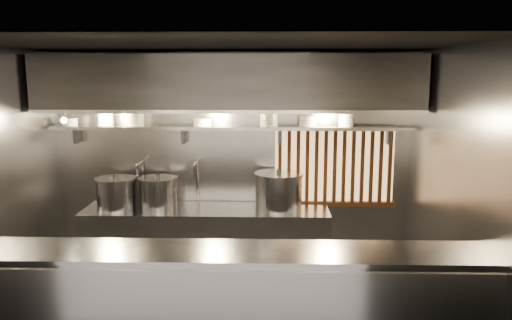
{
  "coord_description": "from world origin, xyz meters",
  "views": [
    {
      "loc": [
        0.47,
        -4.78,
        2.53
      ],
      "look_at": [
        0.33,
        0.55,
        1.61
      ],
      "focal_mm": 35.0,
      "sensor_mm": 36.0,
      "label": 1
    }
  ],
  "objects_px": {
    "stock_pot_left": "(116,193)",
    "stock_pot_right": "(279,191)",
    "heat_lamp": "(62,115)",
    "pendant_bulb": "(222,122)",
    "stock_pot_mid": "(158,192)"
  },
  "relations": [
    {
      "from": "stock_pot_left",
      "to": "stock_pot_right",
      "type": "bearing_deg",
      "value": 1.42
    },
    {
      "from": "stock_pot_left",
      "to": "stock_pot_right",
      "type": "distance_m",
      "value": 1.99
    },
    {
      "from": "stock_pot_left",
      "to": "pendant_bulb",
      "type": "bearing_deg",
      "value": 4.06
    },
    {
      "from": "heat_lamp",
      "to": "stock_pot_mid",
      "type": "relative_size",
      "value": 0.57
    },
    {
      "from": "pendant_bulb",
      "to": "stock_pot_left",
      "type": "height_order",
      "value": "pendant_bulb"
    },
    {
      "from": "pendant_bulb",
      "to": "stock_pot_right",
      "type": "distance_m",
      "value": 1.09
    },
    {
      "from": "heat_lamp",
      "to": "pendant_bulb",
      "type": "relative_size",
      "value": 1.87
    },
    {
      "from": "heat_lamp",
      "to": "stock_pot_right",
      "type": "xyz_separation_m",
      "value": [
        2.49,
        0.31,
        -0.94
      ]
    },
    {
      "from": "heat_lamp",
      "to": "stock_pot_right",
      "type": "relative_size",
      "value": 0.49
    },
    {
      "from": "pendant_bulb",
      "to": "stock_pot_left",
      "type": "xyz_separation_m",
      "value": [
        -1.3,
        -0.09,
        -0.87
      ]
    },
    {
      "from": "stock_pot_mid",
      "to": "stock_pot_right",
      "type": "relative_size",
      "value": 0.86
    },
    {
      "from": "pendant_bulb",
      "to": "stock_pot_right",
      "type": "height_order",
      "value": "pendant_bulb"
    },
    {
      "from": "heat_lamp",
      "to": "stock_pot_right",
      "type": "distance_m",
      "value": 2.68
    },
    {
      "from": "heat_lamp",
      "to": "pendant_bulb",
      "type": "bearing_deg",
      "value": 11.0
    },
    {
      "from": "stock_pot_left",
      "to": "stock_pot_mid",
      "type": "xyz_separation_m",
      "value": [
        0.5,
        0.07,
        -0.0
      ]
    }
  ]
}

